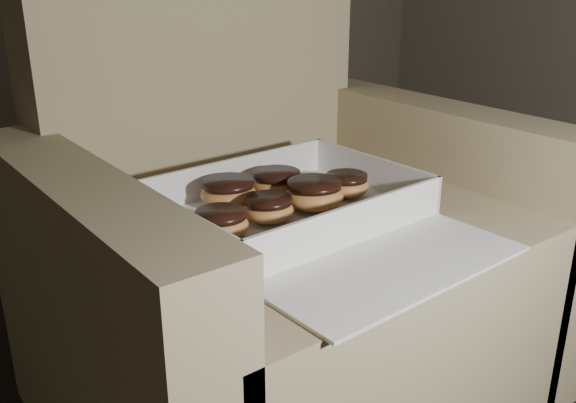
# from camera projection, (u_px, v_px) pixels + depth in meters

# --- Properties ---
(armchair) EXTENTS (0.79, 0.67, 0.83)m
(armchair) POSITION_uv_depth(u_px,v_px,m) (281.00, 260.00, 1.10)
(armchair) COLOR tan
(armchair) RESTS_ON floor
(bakery_box) EXTENTS (0.39, 0.45, 0.06)m
(bakery_box) POSITION_uv_depth(u_px,v_px,m) (307.00, 218.00, 0.96)
(bakery_box) COLOR white
(bakery_box) RESTS_ON armchair
(donut_a) EXTENTS (0.09, 0.09, 0.05)m
(donut_a) POSITION_uv_depth(u_px,v_px,m) (314.00, 194.00, 1.00)
(donut_a) COLOR #C07D43
(donut_a) RESTS_ON bakery_box
(donut_b) EXTENTS (0.07, 0.07, 0.04)m
(donut_b) POSITION_uv_depth(u_px,v_px,m) (269.00, 208.00, 0.95)
(donut_b) COLOR #C07D43
(donut_b) RESTS_ON bakery_box
(donut_c) EXTENTS (0.09, 0.09, 0.04)m
(donut_c) POSITION_uv_depth(u_px,v_px,m) (228.00, 192.00, 1.01)
(donut_c) COLOR #C07D43
(donut_c) RESTS_ON bakery_box
(donut_d) EXTENTS (0.08, 0.08, 0.04)m
(donut_d) POSITION_uv_depth(u_px,v_px,m) (277.00, 183.00, 1.05)
(donut_d) COLOR #C07D43
(donut_d) RESTS_ON bakery_box
(donut_e) EXTENTS (0.07, 0.07, 0.04)m
(donut_e) POSITION_uv_depth(u_px,v_px,m) (347.00, 184.00, 1.06)
(donut_e) COLOR #C07D43
(donut_e) RESTS_ON bakery_box
(donut_f) EXTENTS (0.08, 0.08, 0.04)m
(donut_f) POSITION_uv_depth(u_px,v_px,m) (221.00, 223.00, 0.90)
(donut_f) COLOR #C07D43
(donut_f) RESTS_ON bakery_box
(crumb_a) EXTENTS (0.01, 0.01, 0.00)m
(crumb_a) POSITION_uv_depth(u_px,v_px,m) (342.00, 237.00, 0.90)
(crumb_a) COLOR black
(crumb_a) RESTS_ON bakery_box
(crumb_b) EXTENTS (0.01, 0.01, 0.00)m
(crumb_b) POSITION_uv_depth(u_px,v_px,m) (390.00, 206.00, 1.01)
(crumb_b) COLOR black
(crumb_b) RESTS_ON bakery_box
(crumb_c) EXTENTS (0.01, 0.01, 0.00)m
(crumb_c) POSITION_uv_depth(u_px,v_px,m) (234.00, 249.00, 0.86)
(crumb_c) COLOR black
(crumb_c) RESTS_ON bakery_box
(crumb_d) EXTENTS (0.01, 0.01, 0.00)m
(crumb_d) POSITION_uv_depth(u_px,v_px,m) (327.00, 245.00, 0.88)
(crumb_d) COLOR black
(crumb_d) RESTS_ON bakery_box
(crumb_e) EXTENTS (0.01, 0.01, 0.00)m
(crumb_e) POSITION_uv_depth(u_px,v_px,m) (345.00, 221.00, 0.96)
(crumb_e) COLOR black
(crumb_e) RESTS_ON bakery_box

